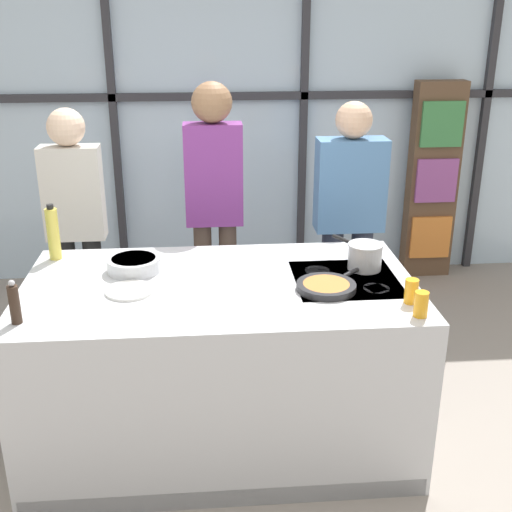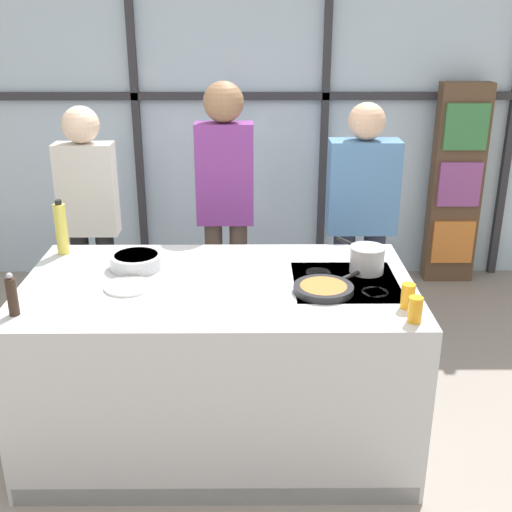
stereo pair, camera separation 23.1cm
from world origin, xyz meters
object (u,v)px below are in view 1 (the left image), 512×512
(frying_pan, at_px, (327,286))
(oil_bottle, at_px, (53,233))
(spectator_center_left, at_px, (214,197))
(pepper_grinder, at_px, (14,304))
(mixing_bowl, at_px, (134,264))
(juice_glass_far, at_px, (411,291))
(juice_glass_near, at_px, (421,304))
(white_plate, at_px, (130,291))
(spectator_center_right, at_px, (349,213))
(spectator_far_left, at_px, (76,217))
(saucepan, at_px, (365,256))

(frying_pan, distance_m, oil_bottle, 1.50)
(spectator_center_left, relative_size, pepper_grinder, 8.84)
(spectator_center_left, distance_m, mixing_bowl, 0.95)
(juice_glass_far, bearing_deg, juice_glass_near, -90.00)
(juice_glass_far, bearing_deg, white_plate, 170.15)
(spectator_center_left, bearing_deg, spectator_center_right, -180.00)
(spectator_far_left, xyz_separation_m, juice_glass_near, (1.76, -1.47, 0.02))
(saucepan, bearing_deg, spectator_far_left, 151.25)
(saucepan, bearing_deg, oil_bottle, 170.29)
(spectator_far_left, xyz_separation_m, spectator_center_left, (0.88, 0.00, 0.11))
(saucepan, xyz_separation_m, oil_bottle, (-1.65, 0.28, 0.07))
(white_plate, distance_m, mixing_bowl, 0.27)
(oil_bottle, bearing_deg, mixing_bowl, -25.96)
(pepper_grinder, bearing_deg, juice_glass_near, -2.59)
(mixing_bowl, height_order, juice_glass_far, juice_glass_far)
(saucepan, bearing_deg, juice_glass_far, -74.76)
(spectator_far_left, xyz_separation_m, white_plate, (0.45, -1.10, -0.03))
(saucepan, relative_size, oil_bottle, 0.99)
(frying_pan, bearing_deg, spectator_far_left, 140.72)
(saucepan, xyz_separation_m, pepper_grinder, (-1.66, -0.49, 0.02))
(mixing_bowl, height_order, pepper_grinder, pepper_grinder)
(saucepan, height_order, white_plate, saucepan)
(juice_glass_near, bearing_deg, white_plate, 164.36)
(juice_glass_near, bearing_deg, oil_bottle, 154.28)
(spectator_center_right, height_order, pepper_grinder, spectator_center_right)
(frying_pan, distance_m, mixing_bowl, 1.01)
(spectator_center_left, bearing_deg, frying_pan, 114.45)
(spectator_center_left, bearing_deg, juice_glass_far, 123.50)
(pepper_grinder, relative_size, juice_glass_near, 1.74)
(saucepan, bearing_deg, spectator_center_left, 130.23)
(spectator_far_left, distance_m, juice_glass_near, 2.30)
(saucepan, relative_size, juice_glass_far, 2.63)
(spectator_far_left, relative_size, saucepan, 5.37)
(saucepan, relative_size, juice_glass_near, 2.63)
(white_plate, bearing_deg, oil_bottle, 132.88)
(spectator_center_left, distance_m, juice_glass_near, 1.72)
(spectator_center_right, distance_m, juice_glass_near, 1.47)
(frying_pan, xyz_separation_m, pepper_grinder, (-1.41, -0.24, 0.07))
(oil_bottle, xyz_separation_m, pepper_grinder, (-0.01, -0.77, -0.05))
(mixing_bowl, distance_m, juice_glass_far, 1.41)
(spectator_far_left, relative_size, white_plate, 7.01)
(pepper_grinder, bearing_deg, mixing_bowl, 50.59)
(mixing_bowl, bearing_deg, frying_pan, -17.96)
(juice_glass_near, bearing_deg, pepper_grinder, 177.41)
(frying_pan, xyz_separation_m, white_plate, (-0.96, 0.05, -0.01))
(spectator_center_left, xyz_separation_m, juice_glass_far, (0.88, -1.33, -0.09))
(mixing_bowl, height_order, oil_bottle, oil_bottle)
(spectator_far_left, distance_m, frying_pan, 1.82)
(frying_pan, relative_size, saucepan, 1.40)
(spectator_center_right, bearing_deg, saucepan, 82.55)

